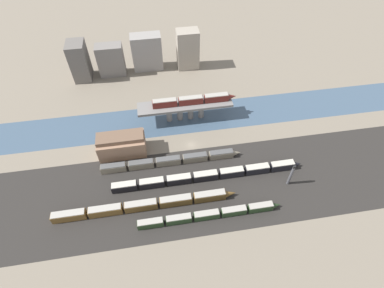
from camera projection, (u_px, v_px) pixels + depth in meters
ground_plane at (191, 145)px, 139.87m from camera, size 400.00×400.00×0.00m
railbed_yard at (200, 188)px, 124.21m from camera, size 280.00×42.00×0.01m
river_water at (185, 118)px, 151.80m from camera, size 320.00×21.42×0.01m
bridge at (185, 107)px, 146.25m from camera, size 46.01×9.20×9.53m
train_on_bridge at (194, 100)px, 143.74m from camera, size 41.00×3.02×3.72m
train_yard_near at (210, 215)px, 114.19m from camera, size 55.97×2.67×3.45m
train_yard_mid at (145, 205)px, 116.55m from camera, size 71.78×3.03×4.10m
train_yard_far at (208, 176)px, 125.97m from camera, size 81.54×3.11×3.89m
train_yard_outer at (171, 161)px, 131.28m from camera, size 61.96×2.90×3.81m
warehouse_building at (122, 145)px, 133.14m from camera, size 20.78×10.30×10.88m
signal_tower at (291, 175)px, 121.36m from camera, size 1.09×1.09×11.92m
city_block_far_left at (80, 61)px, 166.17m from camera, size 9.47×12.08×21.96m
city_block_left at (111, 60)px, 170.05m from camera, size 14.72×8.13×18.39m
city_block_center at (147, 52)px, 173.07m from camera, size 17.06×8.64×21.03m
city_block_right at (188, 49)px, 173.09m from camera, size 12.49×8.62×23.13m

